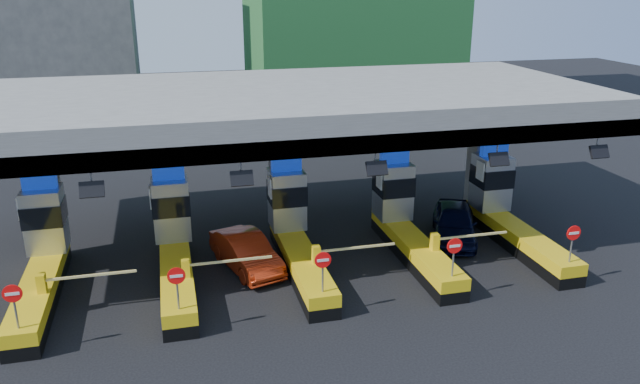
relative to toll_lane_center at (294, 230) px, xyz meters
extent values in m
plane|color=black|center=(0.00, -0.28, -1.40)|extent=(120.00, 120.00, 0.00)
cube|color=slate|center=(0.00, 2.72, 4.85)|extent=(28.00, 12.00, 1.50)
cube|color=#4C4C49|center=(0.00, -2.98, 4.45)|extent=(28.00, 0.60, 0.70)
cube|color=slate|center=(-10.00, 2.72, 1.35)|extent=(1.00, 1.00, 5.50)
cube|color=slate|center=(0.00, 2.72, 1.35)|extent=(1.00, 1.00, 5.50)
cube|color=slate|center=(10.00, 2.72, 1.35)|extent=(1.00, 1.00, 5.50)
cylinder|color=slate|center=(-7.50, -2.98, 3.85)|extent=(0.06, 0.06, 0.50)
cube|color=black|center=(-7.50, -3.18, 3.50)|extent=(0.80, 0.38, 0.54)
cylinder|color=slate|center=(-2.50, -2.98, 3.85)|extent=(0.06, 0.06, 0.50)
cube|color=black|center=(-2.50, -3.18, 3.50)|extent=(0.80, 0.38, 0.54)
cylinder|color=slate|center=(2.50, -2.98, 3.85)|extent=(0.06, 0.06, 0.50)
cube|color=black|center=(2.50, -3.18, 3.50)|extent=(0.80, 0.38, 0.54)
cylinder|color=slate|center=(7.50, -2.98, 3.85)|extent=(0.06, 0.06, 0.50)
cube|color=black|center=(7.50, -3.18, 3.50)|extent=(0.80, 0.38, 0.54)
cylinder|color=slate|center=(12.00, -2.98, 3.85)|extent=(0.06, 0.06, 0.50)
cube|color=black|center=(12.00, -3.18, 3.50)|extent=(0.80, 0.38, 0.54)
cube|color=black|center=(-10.00, -1.28, -1.15)|extent=(1.20, 8.00, 0.50)
cube|color=#E5B70C|center=(-10.00, -1.28, -0.65)|extent=(1.20, 8.00, 0.50)
cube|color=#9EA3A8|center=(-10.00, 1.52, 0.90)|extent=(1.50, 1.50, 2.60)
cube|color=black|center=(-10.00, 1.50, 1.20)|extent=(1.56, 1.56, 0.90)
cube|color=#0C2DBF|center=(-10.00, 1.52, 2.48)|extent=(1.30, 0.35, 0.55)
cube|color=white|center=(-10.80, 1.22, 1.60)|extent=(0.06, 0.70, 0.90)
cylinder|color=slate|center=(-10.00, -4.88, 0.25)|extent=(0.07, 0.07, 1.30)
cylinder|color=red|center=(-10.00, -4.91, 0.85)|extent=(0.60, 0.04, 0.60)
cube|color=white|center=(-10.00, -4.93, 0.85)|extent=(0.42, 0.02, 0.10)
cube|color=#E5B70C|center=(-9.65, -2.48, -0.05)|extent=(0.30, 0.35, 0.70)
cube|color=white|center=(-8.00, -2.48, 0.05)|extent=(3.20, 0.08, 0.08)
cube|color=black|center=(-5.00, -1.28, -1.15)|extent=(1.20, 8.00, 0.50)
cube|color=#E5B70C|center=(-5.00, -1.28, -0.65)|extent=(1.20, 8.00, 0.50)
cube|color=#9EA3A8|center=(-5.00, 1.52, 0.90)|extent=(1.50, 1.50, 2.60)
cube|color=black|center=(-5.00, 1.50, 1.20)|extent=(1.56, 1.56, 0.90)
cube|color=#0C2DBF|center=(-5.00, 1.52, 2.48)|extent=(1.30, 0.35, 0.55)
cube|color=white|center=(-5.80, 1.22, 1.60)|extent=(0.06, 0.70, 0.90)
cylinder|color=slate|center=(-5.00, -4.88, 0.25)|extent=(0.07, 0.07, 1.30)
cylinder|color=red|center=(-5.00, -4.91, 0.85)|extent=(0.60, 0.04, 0.60)
cube|color=white|center=(-5.00, -4.93, 0.85)|extent=(0.42, 0.02, 0.10)
cube|color=#E5B70C|center=(-4.65, -2.48, -0.05)|extent=(0.30, 0.35, 0.70)
cube|color=white|center=(-3.00, -2.48, 0.05)|extent=(3.20, 0.08, 0.08)
cube|color=black|center=(0.00, -1.28, -1.15)|extent=(1.20, 8.00, 0.50)
cube|color=#E5B70C|center=(0.00, -1.28, -0.65)|extent=(1.20, 8.00, 0.50)
cube|color=#9EA3A8|center=(0.00, 1.52, 0.90)|extent=(1.50, 1.50, 2.60)
cube|color=black|center=(0.00, 1.50, 1.20)|extent=(1.56, 1.56, 0.90)
cube|color=#0C2DBF|center=(0.00, 1.52, 2.48)|extent=(1.30, 0.35, 0.55)
cube|color=white|center=(-0.80, 1.22, 1.60)|extent=(0.06, 0.70, 0.90)
cylinder|color=slate|center=(0.00, -4.88, 0.25)|extent=(0.07, 0.07, 1.30)
cylinder|color=red|center=(0.00, -4.91, 0.85)|extent=(0.60, 0.04, 0.60)
cube|color=white|center=(0.00, -4.93, 0.85)|extent=(0.42, 0.02, 0.10)
cube|color=#E5B70C|center=(0.35, -2.48, -0.05)|extent=(0.30, 0.35, 0.70)
cube|color=white|center=(2.00, -2.48, 0.05)|extent=(3.20, 0.08, 0.08)
cube|color=black|center=(5.00, -1.28, -1.15)|extent=(1.20, 8.00, 0.50)
cube|color=#E5B70C|center=(5.00, -1.28, -0.65)|extent=(1.20, 8.00, 0.50)
cube|color=#9EA3A8|center=(5.00, 1.52, 0.90)|extent=(1.50, 1.50, 2.60)
cube|color=black|center=(5.00, 1.50, 1.20)|extent=(1.56, 1.56, 0.90)
cube|color=#0C2DBF|center=(5.00, 1.52, 2.48)|extent=(1.30, 0.35, 0.55)
cube|color=white|center=(4.20, 1.22, 1.60)|extent=(0.06, 0.70, 0.90)
cylinder|color=slate|center=(5.00, -4.88, 0.25)|extent=(0.07, 0.07, 1.30)
cylinder|color=red|center=(5.00, -4.91, 0.85)|extent=(0.60, 0.04, 0.60)
cube|color=white|center=(5.00, -4.93, 0.85)|extent=(0.42, 0.02, 0.10)
cube|color=#E5B70C|center=(5.35, -2.48, -0.05)|extent=(0.30, 0.35, 0.70)
cube|color=white|center=(7.00, -2.48, 0.05)|extent=(3.20, 0.08, 0.08)
cube|color=black|center=(10.00, -1.28, -1.15)|extent=(1.20, 8.00, 0.50)
cube|color=#E5B70C|center=(10.00, -1.28, -0.65)|extent=(1.20, 8.00, 0.50)
cube|color=#9EA3A8|center=(10.00, 1.52, 0.90)|extent=(1.50, 1.50, 2.60)
cube|color=black|center=(10.00, 1.50, 1.20)|extent=(1.56, 1.56, 0.90)
cube|color=#0C2DBF|center=(10.00, 1.52, 2.48)|extent=(1.30, 0.35, 0.55)
cube|color=white|center=(9.20, 1.22, 1.60)|extent=(0.06, 0.70, 0.90)
cylinder|color=slate|center=(10.00, -4.88, 0.25)|extent=(0.07, 0.07, 1.30)
cylinder|color=red|center=(10.00, -4.91, 0.85)|extent=(0.60, 0.04, 0.60)
cube|color=white|center=(10.00, -4.93, 0.85)|extent=(0.42, 0.02, 0.10)
cube|color=#E5B70C|center=(10.35, -2.48, -0.05)|extent=(0.30, 0.35, 0.70)
cube|color=white|center=(12.00, -2.48, 0.05)|extent=(3.20, 0.08, 0.08)
cube|color=#4C4C49|center=(-14.00, 35.72, 7.60)|extent=(14.00, 10.00, 18.00)
imported|color=black|center=(7.67, 0.46, -0.57)|extent=(3.73, 5.21, 1.65)
imported|color=#A0250C|center=(-2.12, -0.28, -0.65)|extent=(2.80, 4.77, 1.49)
camera|label=1|loc=(-4.93, -24.05, 10.15)|focal=35.00mm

